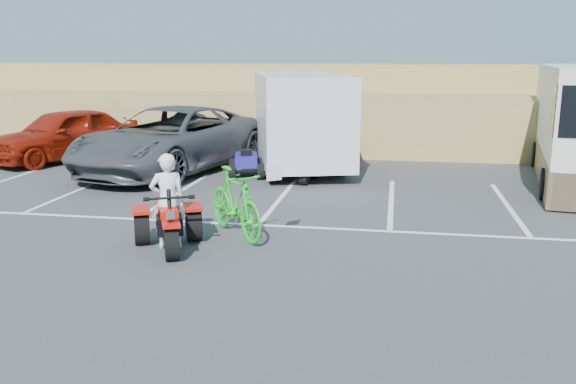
% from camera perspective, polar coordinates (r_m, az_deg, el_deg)
% --- Properties ---
extents(ground, '(100.00, 100.00, 0.00)m').
position_cam_1_polar(ground, '(10.49, -5.71, -6.61)').
color(ground, '#3D3D40').
rests_on(ground, ground).
extents(parking_stripes, '(28.00, 5.16, 0.01)m').
position_cam_1_polar(parking_stripes, '(14.14, 2.13, -1.46)').
color(parking_stripes, white).
rests_on(parking_stripes, ground).
extents(grass_embankment, '(40.00, 8.50, 3.10)m').
position_cam_1_polar(grass_embankment, '(25.23, 3.83, 8.00)').
color(grass_embankment, olive).
rests_on(grass_embankment, ground).
extents(red_trike_atv, '(1.86, 2.07, 1.11)m').
position_cam_1_polar(red_trike_atv, '(11.32, -10.95, -5.32)').
color(red_trike_atv, red).
rests_on(red_trike_atv, ground).
extents(rider, '(0.76, 0.64, 1.75)m').
position_cam_1_polar(rider, '(11.23, -11.19, -0.83)').
color(rider, white).
rests_on(rider, ground).
extents(green_dirt_bike, '(1.88, 2.10, 1.33)m').
position_cam_1_polar(green_dirt_bike, '(11.84, -4.98, -0.99)').
color(green_dirt_bike, '#14BF19').
rests_on(green_dirt_bike, ground).
extents(grey_pickup, '(4.91, 7.58, 1.94)m').
position_cam_1_polar(grey_pickup, '(18.80, -10.96, 4.84)').
color(grey_pickup, '#3F4145').
rests_on(grey_pickup, ground).
extents(red_car, '(4.23, 5.51, 1.75)m').
position_cam_1_polar(red_car, '(21.78, -20.19, 5.08)').
color(red_car, maroon).
rests_on(red_car, ground).
extents(cargo_trailer, '(4.11, 6.66, 2.90)m').
position_cam_1_polar(cargo_trailer, '(19.11, 1.06, 6.99)').
color(cargo_trailer, silver).
rests_on(cargo_trailer, ground).
extents(quad_atv_blue, '(1.30, 1.55, 0.88)m').
position_cam_1_polar(quad_atv_blue, '(17.81, -3.91, 1.45)').
color(quad_atv_blue, navy).
rests_on(quad_atv_blue, ground).
extents(quad_atv_green, '(1.22, 1.55, 0.95)m').
position_cam_1_polar(quad_atv_green, '(17.18, 0.51, 1.06)').
color(quad_atv_green, '#135620').
rests_on(quad_atv_green, ground).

